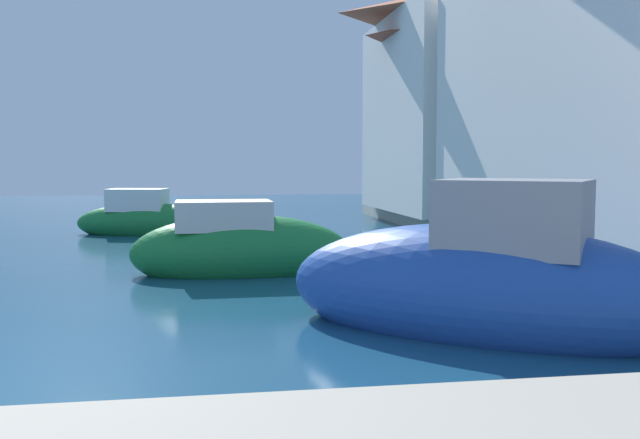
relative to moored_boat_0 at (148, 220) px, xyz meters
name	(u,v)px	position (x,y,z in m)	size (l,w,h in m)	color
quay_promenade	(301,360)	(2.56, -14.85, -0.17)	(44.00, 32.00, 0.50)	#BCB29E
moored_boat_0	(148,220)	(0.00, 0.00, 0.00)	(4.59, 2.30, 1.63)	#197233
moored_boat_2	(240,248)	(2.33, -7.82, 0.06)	(4.25, 1.67, 1.73)	#197233
moored_boat_8	(483,285)	(5.12, -13.06, 0.17)	(5.35, 4.68, 2.32)	#1E479E
waterfront_building_annex	(487,95)	(11.25, 1.66, 4.02)	(7.39, 8.18, 7.77)	white
waterfront_building_far	(490,108)	(11.25, 1.43, 3.54)	(6.15, 8.67, 6.82)	white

